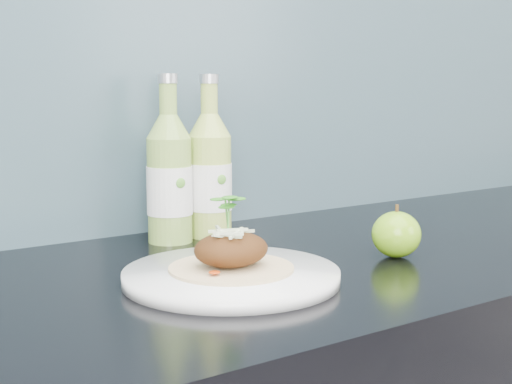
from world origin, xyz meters
TOP-DOWN VIEW (x-y plane):
  - subway_backsplash at (0.00, 1.99)m, footprint 4.00×0.02m
  - dinner_plate at (-0.12, 1.64)m, footprint 0.36×0.36m
  - pork_taco at (-0.12, 1.64)m, footprint 0.16×0.16m
  - green_apple at (0.15, 1.61)m, footprint 0.09×0.09m
  - cider_bottle_left at (-0.06, 1.89)m, footprint 0.08×0.08m
  - cider_bottle_right at (0.01, 1.89)m, footprint 0.09×0.09m

SIDE VIEW (x-z plane):
  - dinner_plate at x=-0.12m, z-range 0.90..0.92m
  - green_apple at x=0.15m, z-range 0.90..0.97m
  - pork_taco at x=-0.12m, z-range 0.89..0.99m
  - cider_bottle_left at x=-0.06m, z-range 0.87..1.13m
  - cider_bottle_right at x=0.01m, z-range 0.87..1.13m
  - subway_backsplash at x=0.00m, z-range 0.90..1.60m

